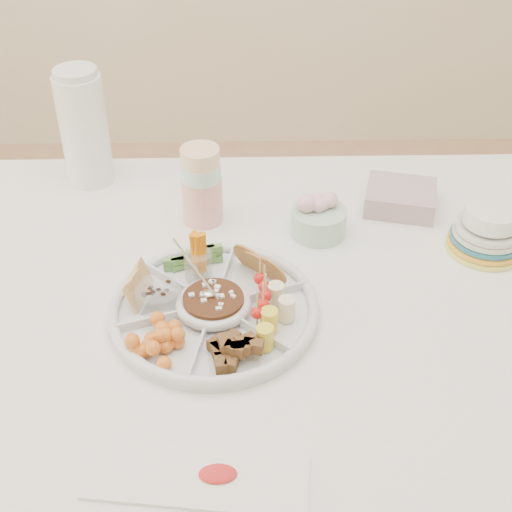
{
  "coord_description": "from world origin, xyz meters",
  "views": [
    {
      "loc": [
        -0.03,
        -1.06,
        1.65
      ],
      "look_at": [
        -0.0,
        0.02,
        0.82
      ],
      "focal_mm": 50.0,
      "sensor_mm": 36.0,
      "label": 1
    }
  ],
  "objects_px": {
    "party_tray": "(214,307)",
    "plate_stack": "(489,228)",
    "thermos": "(84,126)",
    "dining_table": "(257,415)"
  },
  "relations": [
    {
      "from": "dining_table",
      "to": "party_tray",
      "type": "distance_m",
      "value": 0.42
    },
    {
      "from": "dining_table",
      "to": "thermos",
      "type": "relative_size",
      "value": 5.39
    },
    {
      "from": "dining_table",
      "to": "thermos",
      "type": "height_order",
      "value": "thermos"
    },
    {
      "from": "plate_stack",
      "to": "dining_table",
      "type": "bearing_deg",
      "value": -166.28
    },
    {
      "from": "party_tray",
      "to": "plate_stack",
      "type": "bearing_deg",
      "value": 19.36
    },
    {
      "from": "thermos",
      "to": "plate_stack",
      "type": "distance_m",
      "value": 0.92
    },
    {
      "from": "dining_table",
      "to": "party_tray",
      "type": "xyz_separation_m",
      "value": [
        -0.08,
        -0.08,
        0.4
      ]
    },
    {
      "from": "party_tray",
      "to": "thermos",
      "type": "height_order",
      "value": "thermos"
    },
    {
      "from": "thermos",
      "to": "plate_stack",
      "type": "height_order",
      "value": "thermos"
    },
    {
      "from": "dining_table",
      "to": "plate_stack",
      "type": "bearing_deg",
      "value": 13.72
    }
  ]
}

